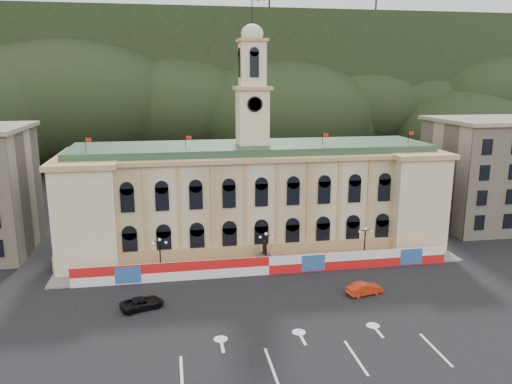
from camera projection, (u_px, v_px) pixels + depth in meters
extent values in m
plane|color=black|center=(298.00, 330.00, 51.29)|extent=(260.00, 260.00, 0.00)
cube|color=black|center=(203.00, 87.00, 171.13)|extent=(230.00, 70.00, 44.00)
cube|color=#595651|center=(319.00, 62.00, 156.03)|extent=(22.00, 8.00, 14.00)
cube|color=#595651|center=(38.00, 75.00, 141.04)|extent=(16.00, 7.00, 10.00)
cube|color=beige|center=(252.00, 200.00, 76.59)|extent=(55.00, 15.00, 14.00)
cube|color=tan|center=(262.00, 252.00, 70.41)|extent=(56.00, 0.80, 2.40)
cube|color=tan|center=(252.00, 153.00, 74.95)|extent=(56.20, 16.20, 0.60)
cube|color=#2E4C33|center=(252.00, 148.00, 74.80)|extent=(53.00, 13.00, 1.20)
cube|color=beige|center=(93.00, 208.00, 71.67)|extent=(8.00, 17.00, 14.00)
cube|color=beige|center=(398.00, 195.00, 79.59)|extent=(8.00, 17.00, 14.00)
cube|color=beige|center=(252.00, 117.00, 73.76)|extent=(4.40, 4.40, 8.00)
cube|color=tan|center=(252.00, 88.00, 72.82)|extent=(5.20, 5.20, 0.50)
cube|color=beige|center=(252.00, 65.00, 72.08)|extent=(3.60, 3.60, 6.50)
cube|color=tan|center=(252.00, 40.00, 71.32)|extent=(4.20, 4.20, 0.40)
cylinder|color=black|center=(255.00, 104.00, 71.11)|extent=(2.20, 0.20, 2.20)
ellipsoid|color=beige|center=(252.00, 34.00, 71.12)|extent=(3.20, 3.20, 2.72)
cylinder|color=black|center=(252.00, 10.00, 70.40)|extent=(0.12, 0.12, 5.00)
cube|color=#B7A48D|center=(494.00, 174.00, 86.26)|extent=(20.00, 16.00, 18.00)
cube|color=gray|center=(500.00, 120.00, 84.17)|extent=(21.00, 17.00, 0.60)
cube|color=red|center=(269.00, 265.00, 65.40)|extent=(50.00, 0.25, 2.50)
cube|color=#2D5596|center=(128.00, 275.00, 62.24)|extent=(3.20, 0.05, 2.20)
cube|color=#2D5596|center=(313.00, 263.00, 66.28)|extent=(3.20, 0.05, 2.20)
cube|color=#2D5596|center=(411.00, 257.00, 68.64)|extent=(3.20, 0.05, 2.20)
cube|color=slate|center=(265.00, 266.00, 68.30)|extent=(56.00, 5.50, 0.16)
cube|color=#595651|center=(265.00, 260.00, 68.36)|extent=(1.40, 1.40, 1.80)
cylinder|color=black|center=(265.00, 248.00, 67.98)|extent=(0.60, 0.60, 1.60)
sphere|color=black|center=(265.00, 242.00, 67.78)|extent=(0.44, 0.44, 0.44)
cylinder|color=black|center=(161.00, 275.00, 65.21)|extent=(0.44, 0.44, 0.30)
cylinder|color=black|center=(160.00, 258.00, 64.71)|extent=(0.18, 0.18, 4.80)
cube|color=black|center=(160.00, 242.00, 64.19)|extent=(1.60, 0.08, 0.08)
sphere|color=silver|center=(153.00, 243.00, 64.09)|extent=(0.36, 0.36, 0.36)
sphere|color=silver|center=(166.00, 242.00, 64.36)|extent=(0.36, 0.36, 0.36)
sphere|color=silver|center=(159.00, 240.00, 64.14)|extent=(0.40, 0.40, 0.40)
cylinder|color=black|center=(266.00, 268.00, 67.57)|extent=(0.44, 0.44, 0.30)
cylinder|color=black|center=(266.00, 252.00, 67.06)|extent=(0.18, 0.18, 4.80)
cube|color=black|center=(266.00, 236.00, 66.55)|extent=(1.60, 0.08, 0.08)
sphere|color=silver|center=(260.00, 237.00, 66.45)|extent=(0.36, 0.36, 0.36)
sphere|color=silver|center=(272.00, 237.00, 66.72)|extent=(0.36, 0.36, 0.36)
sphere|color=silver|center=(266.00, 234.00, 66.49)|extent=(0.40, 0.40, 0.40)
cylinder|color=black|center=(364.00, 261.00, 69.93)|extent=(0.44, 0.44, 0.30)
cylinder|color=black|center=(365.00, 246.00, 69.42)|extent=(0.18, 0.18, 4.80)
cube|color=black|center=(365.00, 230.00, 68.91)|extent=(1.60, 0.08, 0.08)
sphere|color=silver|center=(360.00, 232.00, 68.80)|extent=(0.36, 0.36, 0.36)
sphere|color=silver|center=(371.00, 231.00, 69.07)|extent=(0.36, 0.36, 0.36)
sphere|color=silver|center=(365.00, 229.00, 68.85)|extent=(0.40, 0.40, 0.40)
imported|color=red|center=(364.00, 289.00, 59.52)|extent=(3.52, 5.13, 1.46)
imported|color=black|center=(142.00, 303.00, 55.81)|extent=(5.26, 6.25, 1.35)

